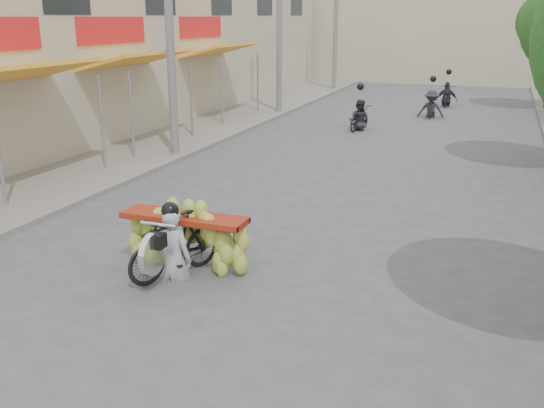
{
  "coord_description": "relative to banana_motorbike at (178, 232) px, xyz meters",
  "views": [
    {
      "loc": [
        3.49,
        -3.45,
        4.01
      ],
      "look_at": [
        0.18,
        5.31,
        1.1
      ],
      "focal_mm": 40.0,
      "sensor_mm": 36.0,
      "label": 1
    }
  ],
  "objects": [
    {
      "name": "far_building",
      "position": [
        1.14,
        33.45,
        2.79
      ],
      "size": [
        20.0,
        6.0,
        7.0
      ],
      "primitive_type": "cube",
      "color": "#BEB496",
      "rests_on": "ground"
    },
    {
      "name": "utility_pole_back",
      "position": [
        -4.26,
        25.45,
        3.32
      ],
      "size": [
        0.6,
        0.24,
        8.0
      ],
      "color": "slate",
      "rests_on": "ground"
    },
    {
      "name": "shophouse_row_left",
      "position": [
        -10.84,
        9.43,
        2.29
      ],
      "size": [
        9.77,
        40.0,
        6.0
      ],
      "color": "#BEB496",
      "rests_on": "ground"
    },
    {
      "name": "bg_motorbike_b",
      "position": [
        1.96,
        17.64,
        0.15
      ],
      "size": [
        1.09,
        1.69,
        1.95
      ],
      "color": "black",
      "rests_on": "ground"
    },
    {
      "name": "bg_motorbike_a",
      "position": [
        -0.18,
        13.82,
        0.05
      ],
      "size": [
        0.85,
        1.62,
        1.95
      ],
      "color": "black",
      "rests_on": "ground"
    },
    {
      "name": "utility_pole_mid",
      "position": [
        -4.26,
        7.45,
        3.32
      ],
      "size": [
        0.6,
        0.24,
        8.0
      ],
      "color": "slate",
      "rests_on": "ground"
    },
    {
      "name": "bg_motorbike_c",
      "position": [
        2.26,
        21.21,
        0.09
      ],
      "size": [
        0.97,
        1.64,
        1.95
      ],
      "color": "black",
      "rests_on": "ground"
    },
    {
      "name": "utility_pole_far",
      "position": [
        -4.26,
        16.45,
        3.32
      ],
      "size": [
        0.6,
        0.24,
        8.0
      ],
      "color": "slate",
      "rests_on": "ground"
    },
    {
      "name": "sidewalk_left",
      "position": [
        -5.86,
        10.45,
        -0.65
      ],
      "size": [
        4.0,
        60.0,
        0.12
      ],
      "primitive_type": "cube",
      "color": "gray",
      "rests_on": "ground"
    },
    {
      "name": "banana_motorbike",
      "position": [
        0.0,
        0.0,
        0.0
      ],
      "size": [
        2.2,
        1.9,
        2.12
      ],
      "color": "black",
      "rests_on": "ground"
    }
  ]
}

